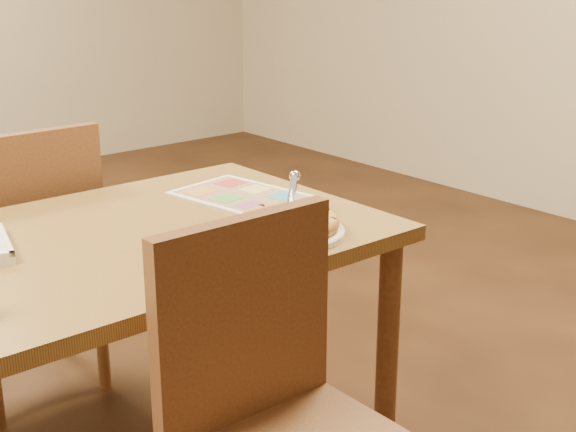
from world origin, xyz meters
TOP-DOWN VIEW (x-y plane):
  - dining_table at (0.00, 0.00)m, footprint 1.30×0.85m
  - chair_near at (0.00, -0.60)m, footprint 0.42×0.42m
  - chair_far at (-0.00, 0.60)m, footprint 0.42×0.42m
  - plate at (0.33, -0.26)m, footprint 0.34×0.34m
  - pizza at (0.34, -0.25)m, footprint 0.26×0.26m
  - pizza_cutter at (0.37, -0.23)m, footprint 0.13×0.12m
  - menu at (0.45, 0.10)m, footprint 0.32×0.40m

SIDE VIEW (x-z plane):
  - chair_near at x=0.00m, z-range 0.33..0.80m
  - chair_far at x=0.00m, z-range 0.33..0.80m
  - dining_table at x=0.00m, z-range 0.27..0.99m
  - menu at x=0.45m, z-range 0.72..0.72m
  - plate at x=0.33m, z-range 0.72..0.74m
  - pizza at x=0.34m, z-range 0.73..0.77m
  - pizza_cutter at x=0.37m, z-range 0.76..0.86m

